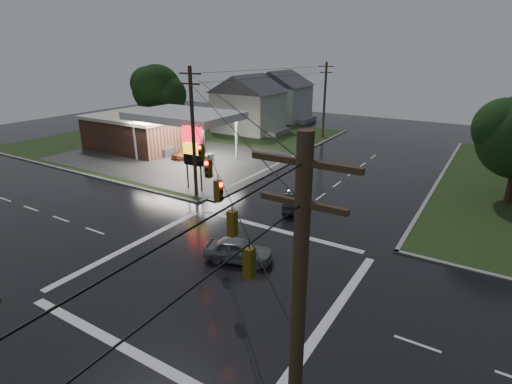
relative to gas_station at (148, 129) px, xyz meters
The scene contains 14 objects.
ground 32.46m from the gas_station, 37.50° to the right, with size 120.00×120.00×0.00m, color black.
grass_nw 6.79m from the gas_station, 92.95° to the left, with size 36.00×36.00×0.08m, color black.
gas_station is the anchor object (origin of this frame).
pylon_sign 17.81m from the gas_station, 31.22° to the right, with size 2.00×0.35×6.00m.
utility_pole_nw 19.38m from the gas_station, 32.23° to the right, with size 2.20×0.32×11.00m.
utility_pole_se 45.83m from the gas_station, 39.70° to the right, with size 2.20×0.32×11.00m.
utility_pole_n 24.60m from the gas_station, 48.53° to the left, with size 2.20×0.32×10.50m.
traffic_signals 32.63m from the gas_station, 37.50° to the right, with size 26.87×26.87×1.47m.
house_near 17.07m from the gas_station, 73.83° to the left, with size 11.05×8.48×8.60m.
house_far 28.61m from the gas_station, 82.50° to the left, with size 11.05×8.48×8.60m.
tree_nw_behind 13.63m from the gas_station, 128.42° to the left, with size 8.93×7.60×10.00m.
car_north 26.33m from the gas_station, 18.73° to the right, with size 1.50×4.29×1.41m, color #1F2427.
car_crossing 31.39m from the gas_station, 34.55° to the right, with size 1.71×4.25×1.45m, color gray.
car_pump 7.32m from the gas_station, ahead, with size 1.88×4.63×1.34m, color #572914.
Camera 1 is at (12.43, -15.94, 12.38)m, focal length 28.00 mm.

